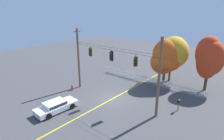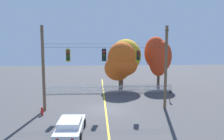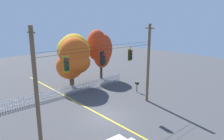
% 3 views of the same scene
% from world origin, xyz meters
% --- Properties ---
extents(ground, '(80.00, 80.00, 0.00)m').
position_xyz_m(ground, '(0.00, 0.00, 0.00)').
color(ground, '#424244').
extents(lane_centerline_stripe, '(0.16, 36.00, 0.01)m').
position_xyz_m(lane_centerline_stripe, '(0.00, 0.00, 0.00)').
color(lane_centerline_stripe, gold).
rests_on(lane_centerline_stripe, ground).
extents(signal_support_span, '(12.18, 1.10, 8.23)m').
position_xyz_m(signal_support_span, '(0.00, -0.00, 4.19)').
color(signal_support_span, brown).
rests_on(signal_support_span, ground).
extents(traffic_signal_northbound_secondary, '(0.43, 0.38, 1.38)m').
position_xyz_m(traffic_signal_northbound_secondary, '(-3.58, 0.01, 5.39)').
color(traffic_signal_northbound_secondary, black).
extents(traffic_signal_westbound_side, '(0.43, 0.38, 1.35)m').
position_xyz_m(traffic_signal_westbound_side, '(-0.13, 0.01, 5.41)').
color(traffic_signal_westbound_side, black).
extents(traffic_signal_eastbound_side, '(0.43, 0.38, 1.40)m').
position_xyz_m(traffic_signal_eastbound_side, '(3.18, 0.01, 5.34)').
color(traffic_signal_eastbound_side, black).
extents(white_picket_fence, '(16.26, 0.06, 1.07)m').
position_xyz_m(white_picket_fence, '(0.83, 7.40, 0.54)').
color(white_picket_fence, white).
rests_on(white_picket_fence, ground).
extents(autumn_maple_near_fence, '(4.45, 3.96, 6.56)m').
position_xyz_m(autumn_maple_near_fence, '(2.37, 9.02, 3.66)').
color(autumn_maple_near_fence, brown).
rests_on(autumn_maple_near_fence, ground).
extents(autumn_maple_mid, '(4.23, 4.26, 6.92)m').
position_xyz_m(autumn_maple_mid, '(3.06, 10.20, 4.50)').
color(autumn_maple_mid, brown).
rests_on(autumn_maple_mid, ground).
extents(autumn_oak_far_east, '(3.80, 3.31, 7.29)m').
position_xyz_m(autumn_oak_far_east, '(7.85, 10.40, 4.56)').
color(autumn_oak_far_east, '#473828').
rests_on(autumn_oak_far_east, ground).
extents(parked_car, '(2.12, 4.67, 1.15)m').
position_xyz_m(parked_car, '(-2.81, -6.05, 0.61)').
color(parked_car, white).
rests_on(parked_car, ground).
extents(fire_hydrant, '(0.38, 0.22, 0.77)m').
position_xyz_m(fire_hydrant, '(-5.87, -1.47, 0.38)').
color(fire_hydrant, red).
rests_on(fire_hydrant, ground).
extents(roadside_mailbox, '(0.25, 0.44, 1.30)m').
position_xyz_m(roadside_mailbox, '(7.25, 2.59, 1.06)').
color(roadside_mailbox, brown).
rests_on(roadside_mailbox, ground).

